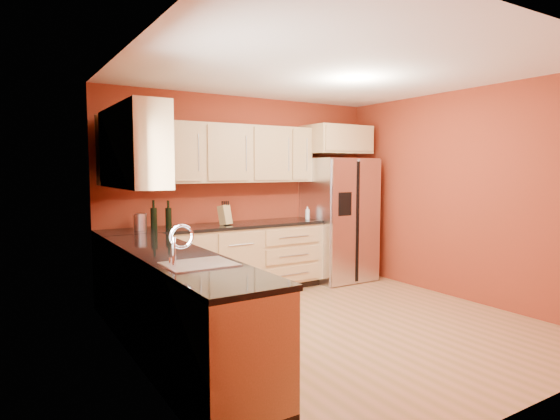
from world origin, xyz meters
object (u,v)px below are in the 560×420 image
canister_left (141,222)px  refrigerator (338,219)px  knife_block (225,215)px  wine_bottle_a (168,214)px  soap_dispenser (307,213)px

canister_left → refrigerator: bearing=-1.5°
canister_left → knife_block: (1.05, -0.03, 0.03)m
refrigerator → wine_bottle_a: 2.53m
refrigerator → canister_left: (-2.86, 0.07, 0.13)m
refrigerator → wine_bottle_a: (-2.52, 0.12, 0.20)m
canister_left → knife_block: size_ratio=0.78×
refrigerator → wine_bottle_a: refrigerator is taller
wine_bottle_a → knife_block: (0.71, -0.08, -0.04)m
refrigerator → knife_block: size_ratio=7.19×
wine_bottle_a → soap_dispenser: wine_bottle_a is taller
refrigerator → knife_block: 1.82m
canister_left → wine_bottle_a: size_ratio=0.58×
wine_bottle_a → soap_dispenser: size_ratio=1.87×
wine_bottle_a → knife_block: bearing=-6.2°
refrigerator → knife_block: (-1.81, 0.04, 0.15)m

